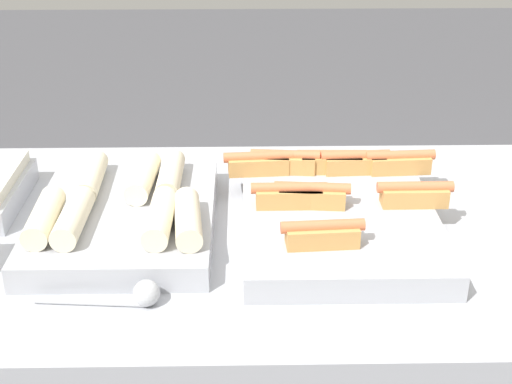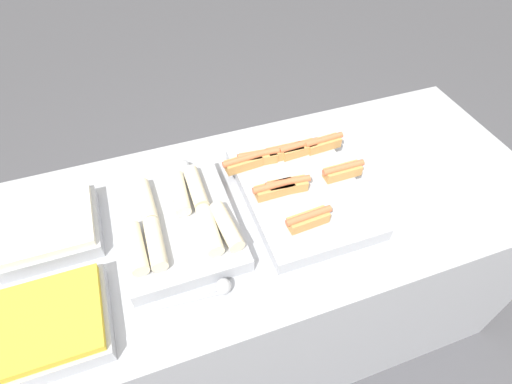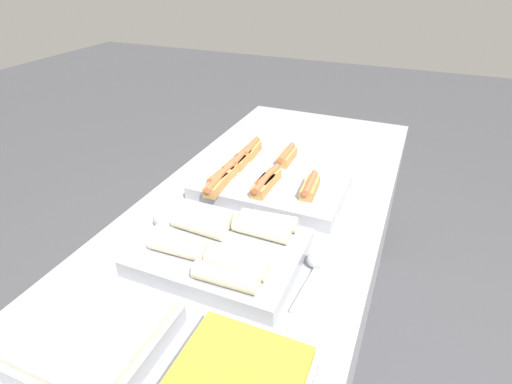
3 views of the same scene
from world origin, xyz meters
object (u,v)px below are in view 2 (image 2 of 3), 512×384
at_px(tray_side_back, 50,229).
at_px(serving_spoon_far, 179,168).
at_px(tray_hotdogs, 299,187).
at_px(tray_wraps, 179,222).
at_px(serving_spoon_near, 218,288).
at_px(tray_side_front, 51,324).

height_order(tray_side_back, serving_spoon_far, tray_side_back).
relative_size(tray_hotdogs, tray_side_back, 1.83).
bearing_deg(serving_spoon_far, tray_hotdogs, -33.70).
relative_size(tray_hotdogs, tray_wraps, 1.17).
distance_m(tray_wraps, serving_spoon_near, 0.26).
xyz_separation_m(tray_side_back, serving_spoon_far, (0.43, 0.15, -0.02)).
xyz_separation_m(tray_hotdogs, serving_spoon_near, (-0.36, -0.27, -0.01)).
relative_size(tray_side_front, serving_spoon_far, 1.35).
distance_m(tray_side_back, serving_spoon_near, 0.56).
height_order(tray_side_front, serving_spoon_near, tray_side_front).
bearing_deg(tray_wraps, tray_hotdogs, 2.39).
bearing_deg(tray_side_front, tray_side_back, 90.00).
bearing_deg(tray_side_front, serving_spoon_far, 47.64).
bearing_deg(serving_spoon_far, tray_side_back, -160.88).
distance_m(tray_wraps, serving_spoon_far, 0.26).
xyz_separation_m(tray_hotdogs, tray_wraps, (-0.42, -0.02, 0.00)).
xyz_separation_m(tray_wraps, serving_spoon_near, (0.05, -0.25, -0.02)).
height_order(tray_side_back, serving_spoon_near, tray_side_back).
relative_size(tray_wraps, serving_spoon_far, 2.11).
distance_m(tray_hotdogs, tray_wraps, 0.42).
height_order(tray_side_front, tray_side_back, same).
relative_size(tray_wraps, tray_side_front, 1.57).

